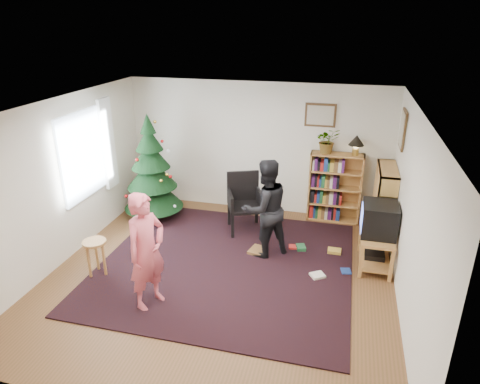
% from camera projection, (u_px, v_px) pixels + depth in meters
% --- Properties ---
extents(floor, '(5.00, 5.00, 0.00)m').
position_uv_depth(floor, '(221.00, 275.00, 6.38)').
color(floor, brown).
rests_on(floor, ground).
extents(ceiling, '(5.00, 5.00, 0.00)m').
position_uv_depth(ceiling, '(217.00, 108.00, 5.43)').
color(ceiling, white).
rests_on(ceiling, wall_back).
extents(wall_back, '(5.00, 0.02, 2.50)m').
position_uv_depth(wall_back, '(257.00, 148.00, 8.15)').
color(wall_back, silver).
rests_on(wall_back, floor).
extents(wall_front, '(5.00, 0.02, 2.50)m').
position_uv_depth(wall_front, '(135.00, 310.00, 3.66)').
color(wall_front, silver).
rests_on(wall_front, floor).
extents(wall_left, '(0.02, 5.00, 2.50)m').
position_uv_depth(wall_left, '(61.00, 182.00, 6.47)').
color(wall_left, silver).
rests_on(wall_left, floor).
extents(wall_right, '(0.02, 5.00, 2.50)m').
position_uv_depth(wall_right, '(411.00, 218.00, 5.34)').
color(wall_right, silver).
rests_on(wall_right, floor).
extents(rug, '(3.80, 3.60, 0.02)m').
position_uv_depth(rug, '(226.00, 264.00, 6.65)').
color(rug, black).
rests_on(rug, floor).
extents(window_pane, '(0.04, 1.20, 1.40)m').
position_uv_depth(window_pane, '(83.00, 155.00, 6.91)').
color(window_pane, silver).
rests_on(window_pane, wall_left).
extents(curtain, '(0.06, 0.35, 1.60)m').
position_uv_depth(curtain, '(108.00, 144.00, 7.53)').
color(curtain, white).
rests_on(curtain, wall_left).
extents(picture_back, '(0.55, 0.03, 0.42)m').
position_uv_depth(picture_back, '(320.00, 115.00, 7.60)').
color(picture_back, '#4C3319').
rests_on(picture_back, wall_back).
extents(picture_right, '(0.03, 0.50, 0.60)m').
position_uv_depth(picture_right, '(403.00, 129.00, 6.65)').
color(picture_right, '#4C3319').
rests_on(picture_right, wall_right).
extents(christmas_tree, '(1.10, 1.10, 2.00)m').
position_uv_depth(christmas_tree, '(152.00, 176.00, 7.93)').
color(christmas_tree, '#3F2816').
rests_on(christmas_tree, rug).
extents(bookshelf_back, '(0.95, 0.30, 1.30)m').
position_uv_depth(bookshelf_back, '(335.00, 187.00, 7.88)').
color(bookshelf_back, '#C19244').
rests_on(bookshelf_back, floor).
extents(bookshelf_right, '(0.30, 0.95, 1.30)m').
position_uv_depth(bookshelf_right, '(383.00, 204.00, 7.18)').
color(bookshelf_right, '#C19244').
rests_on(bookshelf_right, floor).
extents(tv_stand, '(0.48, 0.87, 0.55)m').
position_uv_depth(tv_stand, '(376.00, 247.00, 6.52)').
color(tv_stand, '#C19244').
rests_on(tv_stand, floor).
extents(crt_tv, '(0.51, 0.55, 0.48)m').
position_uv_depth(crt_tv, '(379.00, 219.00, 6.34)').
color(crt_tv, black).
rests_on(crt_tv, tv_stand).
extents(armchair, '(0.75, 0.77, 1.04)m').
position_uv_depth(armchair, '(247.00, 199.00, 7.59)').
color(armchair, black).
rests_on(armchair, rug).
extents(stool, '(0.34, 0.34, 0.57)m').
position_uv_depth(stool, '(95.00, 249.00, 6.23)').
color(stool, '#C19244').
rests_on(stool, floor).
extents(person_standing, '(0.58, 0.69, 1.60)m').
position_uv_depth(person_standing, '(147.00, 251.00, 5.45)').
color(person_standing, '#CF5360').
rests_on(person_standing, rug).
extents(person_by_chair, '(0.99, 0.97, 1.61)m').
position_uv_depth(person_by_chair, '(265.00, 209.00, 6.66)').
color(person_by_chair, black).
rests_on(person_by_chair, rug).
extents(potted_plant, '(0.51, 0.48, 0.46)m').
position_uv_depth(potted_plant, '(327.00, 141.00, 7.60)').
color(potted_plant, gray).
rests_on(potted_plant, bookshelf_back).
extents(table_lamp, '(0.27, 0.27, 0.36)m').
position_uv_depth(table_lamp, '(356.00, 142.00, 7.48)').
color(table_lamp, '#A57F33').
rests_on(table_lamp, bookshelf_back).
extents(floor_clutter, '(1.61, 0.97, 0.08)m').
position_uv_depth(floor_clutter, '(308.00, 256.00, 6.80)').
color(floor_clutter, '#A51E19').
rests_on(floor_clutter, rug).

